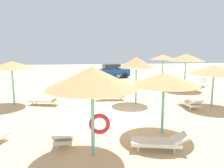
{
  "coord_description": "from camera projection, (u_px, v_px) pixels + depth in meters",
  "views": [
    {
      "loc": [
        -1.82,
        -10.47,
        3.43
      ],
      "look_at": [
        0.0,
        3.0,
        1.2
      ],
      "focal_mm": 33.29,
      "sensor_mm": 36.0,
      "label": 1
    }
  ],
  "objects": [
    {
      "name": "lounger_7",
      "position": [
        110.0,
        96.0,
        14.36
      ],
      "size": [
        1.94,
        0.83,
        0.74
      ],
      "color": "silver",
      "rests_on": "ground"
    },
    {
      "name": "lounger_5",
      "position": [
        160.0,
        142.0,
        7.16
      ],
      "size": [
        2.01,
        1.04,
        0.63
      ],
      "color": "silver",
      "rests_on": "ground"
    },
    {
      "name": "parked_car",
      "position": [
        113.0,
        71.0,
        25.84
      ],
      "size": [
        4.2,
        2.44,
        1.72
      ],
      "color": "#194C9E",
      "rests_on": "ground"
    },
    {
      "name": "lounger_3",
      "position": [
        45.0,
        100.0,
        13.07
      ],
      "size": [
        2.01,
        1.08,
        0.63
      ],
      "color": "silver",
      "rests_on": "ground"
    },
    {
      "name": "parasol_1",
      "position": [
        186.0,
        58.0,
        17.76
      ],
      "size": [
        3.12,
        3.12,
        3.12
      ],
      "color": "#6BC6BC",
      "rests_on": "ground"
    },
    {
      "name": "parasol_7",
      "position": [
        136.0,
        63.0,
        13.04
      ],
      "size": [
        2.25,
        2.25,
        3.0
      ],
      "color": "#6BC6BC",
      "rests_on": "ground"
    },
    {
      "name": "lounger_4",
      "position": [
        155.0,
        77.0,
        23.95
      ],
      "size": [
        1.48,
        1.97,
        0.71
      ],
      "color": "silver",
      "rests_on": "ground"
    },
    {
      "name": "bench_0",
      "position": [
        119.0,
        77.0,
        23.94
      ],
      "size": [
        0.67,
        1.55,
        0.49
      ],
      "color": "brown",
      "rests_on": "ground"
    },
    {
      "name": "parasol_4",
      "position": [
        163.0,
        57.0,
        21.74
      ],
      "size": [
        2.74,
        2.74,
        2.97
      ],
      "color": "#6BC6BC",
      "rests_on": "ground"
    },
    {
      "name": "parasol_3",
      "position": [
        11.0,
        65.0,
        12.66
      ],
      "size": [
        2.78,
        2.78,
        2.76
      ],
      "color": "#6BC6BC",
      "rests_on": "ground"
    },
    {
      "name": "lounger_2",
      "position": [
        65.0,
        135.0,
        7.75
      ],
      "size": [
        0.72,
        1.93,
        0.64
      ],
      "color": "silver",
      "rests_on": "ground"
    },
    {
      "name": "lounger_0",
      "position": [
        190.0,
        103.0,
        12.39
      ],
      "size": [
        0.7,
        1.92,
        0.67
      ],
      "color": "silver",
      "rests_on": "ground"
    },
    {
      "name": "parasol_0",
      "position": [
        214.0,
        70.0,
        12.34
      ],
      "size": [
        2.98,
        2.98,
        2.56
      ],
      "color": "#6BC6BC",
      "rests_on": "ground"
    },
    {
      "name": "parasol_5",
      "position": [
        164.0,
        79.0,
        8.27
      ],
      "size": [
        2.8,
        2.8,
        2.55
      ],
      "color": "#6BC6BC",
      "rests_on": "ground"
    },
    {
      "name": "lounger_1",
      "position": [
        201.0,
        84.0,
        19.37
      ],
      "size": [
        1.8,
        1.7,
        0.81
      ],
      "color": "silver",
      "rests_on": "ground"
    },
    {
      "name": "ground_plane",
      "position": [
        120.0,
        115.0,
        11.04
      ],
      "size": [
        80.0,
        80.0,
        0.0
      ],
      "primitive_type": "plane",
      "color": "#D1B284"
    },
    {
      "name": "parasol_2",
      "position": [
        92.0,
        78.0,
        6.46
      ],
      "size": [
        2.9,
        2.9,
        2.93
      ],
      "color": "#6BC6BC",
      "rests_on": "ground"
    }
  ]
}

